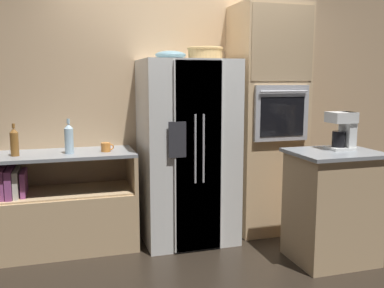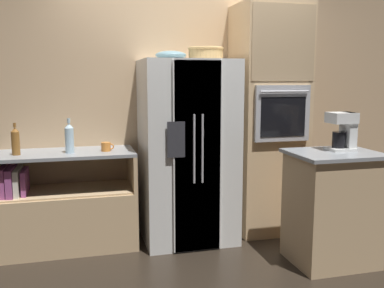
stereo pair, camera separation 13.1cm
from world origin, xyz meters
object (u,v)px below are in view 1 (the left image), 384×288
bottle_tall (14,142)px  mug (106,147)px  coffee_maker (343,129)px  wall_oven (266,120)px  refrigerator (188,152)px  bottle_short (69,138)px  fruit_bowl (170,55)px  wicker_basket (205,53)px

bottle_tall → mug: size_ratio=2.41×
coffee_maker → mug: bearing=157.3°
coffee_maker → wall_oven: bearing=109.8°
refrigerator → wall_oven: 0.91m
bottle_short → wall_oven: bearing=1.4°
fruit_bowl → bottle_short: 1.20m
bottle_tall → wall_oven: bearing=1.0°
fruit_bowl → coffee_maker: (1.31, -0.84, -0.64)m
wicker_basket → mug: 1.29m
mug → coffee_maker: (1.93, -0.81, 0.19)m
fruit_bowl → coffee_maker: 1.68m
wicker_basket → mug: bearing=-178.0°
bottle_short → mug: bearing=2.2°
coffee_maker → wicker_basket: bearing=139.1°
coffee_maker → fruit_bowl: bearing=147.5°
bottle_tall → mug: bottle_tall is taller
fruit_bowl → coffee_maker: bearing=-32.5°
fruit_bowl → mug: (-0.62, -0.03, -0.84)m
bottle_tall → fruit_bowl: bearing=1.4°
refrigerator → mug: 0.77m
wall_oven → bottle_short: 1.95m
refrigerator → fruit_bowl: 0.93m
fruit_bowl → coffee_maker: fruit_bowl is taller
wicker_basket → bottle_short: bearing=-178.0°
bottle_short → mug: size_ratio=2.66×
refrigerator → coffee_maker: refrigerator is taller
wall_oven → fruit_bowl: bearing=-179.6°
bottle_tall → bottle_short: (0.45, -0.01, 0.01)m
bottle_short → bottle_tall: bearing=179.0°
refrigerator → mug: (-0.77, 0.02, 0.08)m
wicker_basket → coffee_maker: size_ratio=1.07×
wall_oven → mug: wall_oven is taller
wicker_basket → fruit_bowl: (-0.34, -0.00, -0.02)m
wall_oven → wicker_basket: 0.94m
refrigerator → bottle_tall: 1.55m
wall_oven → bottle_tall: size_ratio=8.10×
refrigerator → mug: size_ratio=14.84×
mug → bottle_short: bearing=-177.8°
refrigerator → wall_oven: (0.86, 0.06, 0.28)m
wall_oven → fruit_bowl: wall_oven is taller
fruit_bowl → bottle_tall: bearing=-178.6°
refrigerator → wicker_basket: size_ratio=5.05×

